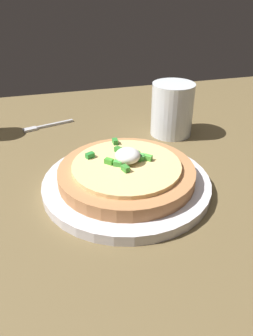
% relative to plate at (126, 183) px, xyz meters
% --- Properties ---
extents(dining_table, '(1.16, 0.86, 0.03)m').
position_rel_plate_xyz_m(dining_table, '(0.05, 0.07, -0.02)').
color(dining_table, brown).
rests_on(dining_table, ground).
extents(plate, '(0.26, 0.26, 0.02)m').
position_rel_plate_xyz_m(plate, '(0.00, 0.00, 0.00)').
color(plate, silver).
rests_on(plate, dining_table).
extents(pizza, '(0.21, 0.21, 0.05)m').
position_rel_plate_xyz_m(pizza, '(0.00, 0.00, 0.02)').
color(pizza, '#B47849').
rests_on(pizza, plate).
extents(cup_near, '(0.08, 0.08, 0.10)m').
position_rel_plate_xyz_m(cup_near, '(0.14, 0.17, 0.04)').
color(cup_near, silver).
rests_on(cup_near, dining_table).
extents(fork, '(0.11, 0.04, 0.01)m').
position_rel_plate_xyz_m(fork, '(-0.11, 0.27, -0.01)').
color(fork, '#B7B7BC').
rests_on(fork, dining_table).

